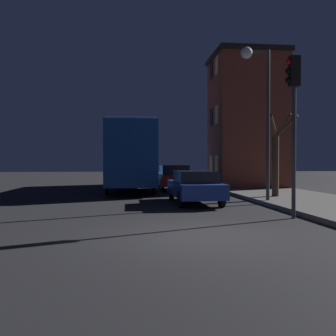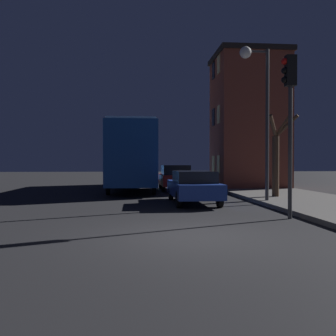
# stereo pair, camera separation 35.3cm
# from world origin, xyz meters

# --- Properties ---
(ground_plane) EXTENTS (120.00, 120.00, 0.00)m
(ground_plane) POSITION_xyz_m (0.00, 0.00, 0.00)
(ground_plane) COLOR black
(brick_building) EXTENTS (4.43, 4.29, 8.37)m
(brick_building) POSITION_xyz_m (5.97, 14.73, 4.36)
(brick_building) COLOR brown
(brick_building) RESTS_ON sidewalk
(streetlamp) EXTENTS (1.20, 0.47, 6.12)m
(streetlamp) POSITION_xyz_m (3.62, 6.14, 4.56)
(streetlamp) COLOR #38383A
(streetlamp) RESTS_ON sidewalk
(traffic_light) EXTENTS (0.43, 0.24, 4.81)m
(traffic_light) POSITION_xyz_m (3.28, 2.24, 3.43)
(traffic_light) COLOR #38383A
(traffic_light) RESTS_ON ground
(bare_tree) EXTENTS (1.45, 1.03, 3.67)m
(bare_tree) POSITION_xyz_m (5.03, 7.66, 1.91)
(bare_tree) COLOR #473323
(bare_tree) RESTS_ON sidewalk
(bus) EXTENTS (2.56, 11.74, 3.83)m
(bus) POSITION_xyz_m (-1.42, 14.75, 2.27)
(bus) COLOR #194793
(bus) RESTS_ON ground
(car_near_lane) EXTENTS (1.70, 4.47, 1.32)m
(car_near_lane) POSITION_xyz_m (1.11, 6.55, 0.71)
(car_near_lane) COLOR navy
(car_near_lane) RESTS_ON ground
(car_mid_lane) EXTENTS (1.78, 3.97, 1.51)m
(car_mid_lane) POSITION_xyz_m (1.21, 13.97, 0.78)
(car_mid_lane) COLOR #B21E19
(car_mid_lane) RESTS_ON ground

